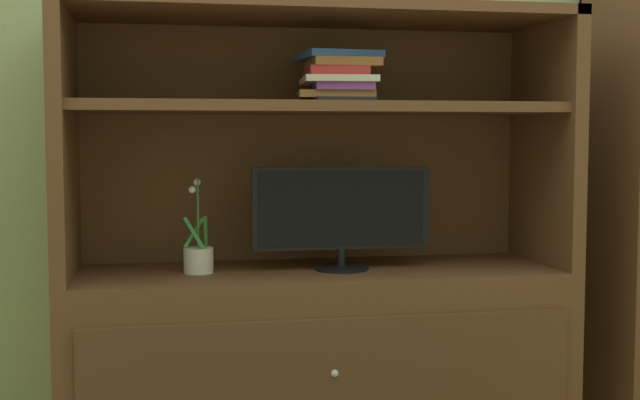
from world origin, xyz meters
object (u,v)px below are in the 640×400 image
media_console (317,301)px  magazine_stack (338,77)px  tv_monitor (342,213)px  upright_book_row (635,91)px  potted_plant (198,257)px

media_console → magazine_stack: bearing=-3.6°
media_console → magazine_stack: 0.80m
tv_monitor → magazine_stack: size_ratio=1.74×
magazine_stack → media_console: bearing=176.4°
upright_book_row → magazine_stack: bearing=179.9°
magazine_stack → upright_book_row: size_ratio=1.45×
potted_plant → upright_book_row: bearing=0.5°
potted_plant → upright_book_row: size_ratio=1.30×
tv_monitor → upright_book_row: (1.14, 0.03, 0.44)m
media_console → upright_book_row: (1.22, -0.01, 0.76)m
tv_monitor → potted_plant: bearing=177.6°
media_console → potted_plant: 0.46m
potted_plant → tv_monitor: bearing=-2.4°
magazine_stack → upright_book_row: 1.15m
upright_book_row → tv_monitor: bearing=-178.3°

